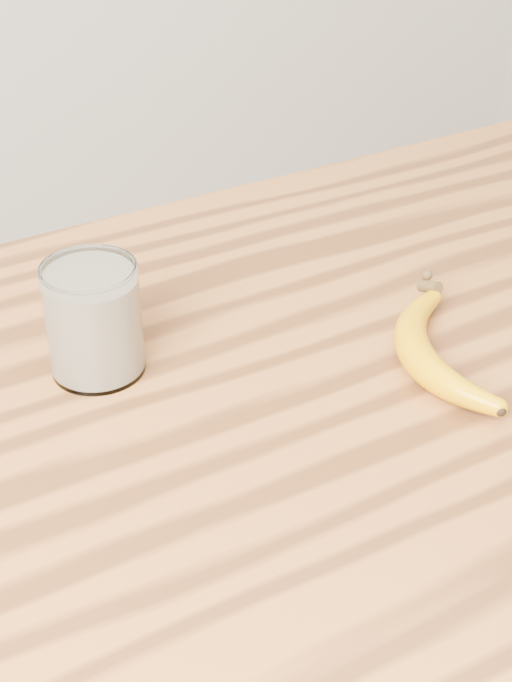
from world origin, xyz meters
TOP-DOWN VIEW (x-y plane):
  - table at (0.00, 0.00)m, footprint 1.20×0.80m
  - smoothie_glass at (-0.33, 0.12)m, footprint 0.09×0.09m
  - banana at (-0.08, -0.03)m, footprint 0.19×0.28m

SIDE VIEW (x-z plane):
  - table at x=0.00m, z-range 0.32..1.22m
  - banana at x=-0.08m, z-range 0.90..0.93m
  - smoothie_glass at x=-0.33m, z-range 0.90..1.01m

